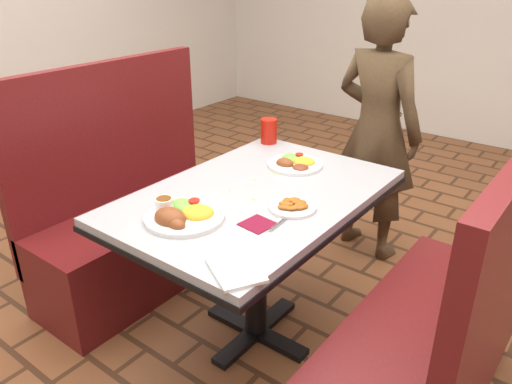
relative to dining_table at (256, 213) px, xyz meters
The scene contains 14 objects.
dining_table is the anchor object (origin of this frame).
booth_bench_left 0.86m from the dining_table, behind, with size 0.47×1.20×1.17m.
booth_bench_right 0.86m from the dining_table, ahead, with size 0.47×1.20×1.17m.
diner_person 1.07m from the dining_table, 87.58° to the left, with size 0.55×0.36×1.50m, color brown.
near_dinner_plate 0.39m from the dining_table, 101.38° to the right, with size 0.30×0.30×0.09m.
far_dinner_plate 0.37m from the dining_table, 94.98° to the left, with size 0.26×0.26×0.07m.
plantain_plate 0.23m from the dining_table, ahead, with size 0.19×0.19×0.03m.
maroon_napkin 0.30m from the dining_table, 51.30° to the right, with size 0.11×0.11×0.00m, color maroon.
spoon_utensil 0.31m from the dining_table, 35.72° to the right, with size 0.01×0.13×0.00m, color silver.
red_tumbler 0.64m from the dining_table, 121.29° to the left, with size 0.09×0.09×0.13m, color red.
paper_napkin 0.60m from the dining_table, 58.62° to the right, with size 0.19×0.14×0.01m, color white.
knife_utensil 0.38m from the dining_table, 94.18° to the right, with size 0.01×0.16×0.00m, color silver.
fork_utensil 0.43m from the dining_table, 96.35° to the right, with size 0.01×0.16×0.00m, color silver.
lettuce_shreds 0.12m from the dining_table, 56.31° to the left, with size 0.28×0.32×0.00m, color #A5D053, non-canonical shape.
Camera 1 is at (1.14, -1.49, 1.63)m, focal length 35.00 mm.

